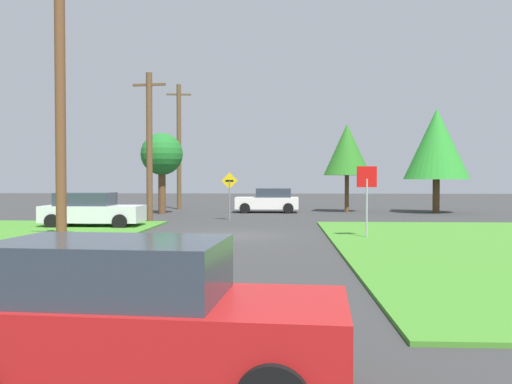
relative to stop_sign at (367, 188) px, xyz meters
name	(u,v)px	position (x,y,z in m)	size (l,w,h in m)	color
ground_plane	(230,235)	(-5.23, 1.07, -1.93)	(120.00, 120.00, 0.00)	#363636
lane_stripe_center	(199,269)	(-5.23, -6.93, -1.93)	(0.20, 14.00, 0.01)	yellow
stop_sign	(367,188)	(0.00, 0.00, 0.00)	(0.77, 0.22, 2.73)	#9EA0A8
car_approaching_junction	(269,200)	(-4.10, 15.62, -1.13)	(4.17, 2.16, 1.62)	white
car_behind_on_main_road	(135,317)	(-4.68, -14.62, -1.13)	(4.40, 2.19, 1.62)	red
parked_car_near_building	(91,210)	(-12.04, 4.23, -1.13)	(4.55, 2.09, 1.62)	silver
utility_pole_near	(60,99)	(-10.16, -3.55, 2.84)	(1.80, 0.33, 9.35)	brown
utility_pole_mid	(149,145)	(-10.16, 7.71, 2.08)	(1.80, 0.36, 7.82)	brown
utility_pole_far	(179,146)	(-10.80, 18.97, 2.76)	(1.80, 0.35, 9.19)	brown
direction_sign	(230,191)	(-6.04, 8.76, -0.32)	(0.90, 0.17, 2.60)	slate
oak_tree_left	(347,150)	(1.19, 16.49, 2.29)	(3.16, 3.16, 5.98)	brown
pine_tree_center	(437,144)	(6.97, 15.75, 2.61)	(4.24, 4.24, 6.89)	brown
oak_tree_right	(162,155)	(-10.89, 13.76, 1.83)	(2.68, 2.68, 5.19)	brown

